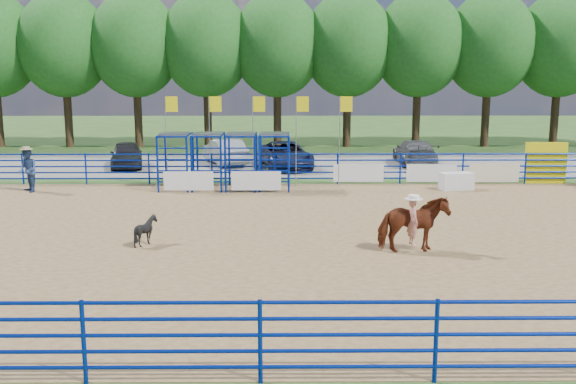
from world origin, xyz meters
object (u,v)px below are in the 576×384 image
Objects in this scene: announcer_table at (456,181)px; horse_and_rider at (413,222)px; spectator_cowboy at (28,170)px; car_b at (225,151)px; calf at (146,230)px; car_d at (415,152)px; car_a at (126,154)px; car_c at (286,155)px.

horse_and_rider is at bearing -111.46° from announcer_table.
horse_and_rider is 1.21× the size of spectator_cowboy.
spectator_cowboy is at bearing 27.31° from car_b.
horse_and_rider reaches higher than car_b.
car_b reaches higher than calf.
horse_and_rider reaches higher than calf.
calf is 0.18× the size of car_d.
horse_and_rider is 8.13m from calf.
calf is at bearing 57.19° from car_d.
horse_and_rider is at bearing -66.69° from car_a.
car_c is at bearing 136.13° from car_b.
car_a is at bearing -3.53° from calf.
spectator_cowboy is at bearing -178.66° from announcer_table.
spectator_cowboy is at bearing 146.90° from horse_and_rider.
horse_and_rider is 2.66× the size of calf.
car_d is at bearing 78.34° from horse_and_rider.
calf is 0.17× the size of car_c.
car_a is 0.80× the size of car_c.
car_d is (7.53, 1.33, -0.01)m from car_c.
announcer_table is 0.30× the size of car_d.
calf is 17.91m from car_b.
announcer_table is 11.13m from horse_and_rider.
horse_and_rider is 21.76m from car_a.
spectator_cowboy is at bearing 19.49° from calf.
calf is 17.40m from car_a.
spectator_cowboy is 0.38× the size of car_c.
horse_and_rider is 0.57× the size of car_a.
car_b is 11.06m from car_d.
car_c is at bearing 11.10° from car_d.
horse_and_rider is 20.14m from car_b.
car_b reaches higher than announcer_table.
car_d is (11.91, 17.72, 0.25)m from calf.
spectator_cowboy is (-7.11, 8.98, 0.55)m from calf.
horse_and_rider is 18.12m from spectator_cowboy.
car_c is (-3.68, 17.30, -0.20)m from horse_and_rider.
car_a is 9.00m from car_c.
car_a is at bearing 156.31° from announcer_table.
horse_and_rider reaches higher than car_a.
car_c is (3.54, -1.50, -0.01)m from car_b.
calf is (-8.06, 0.91, -0.46)m from horse_and_rider.
announcer_table is 10.42m from car_c.
car_d is at bearing -52.80° from calf.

